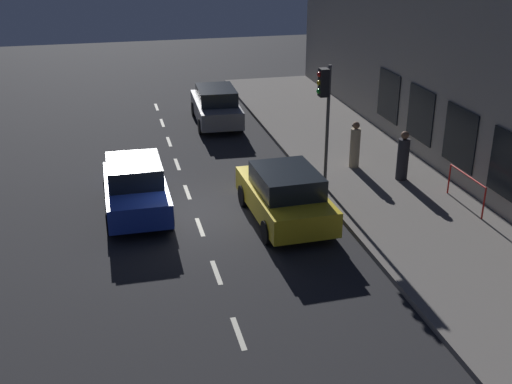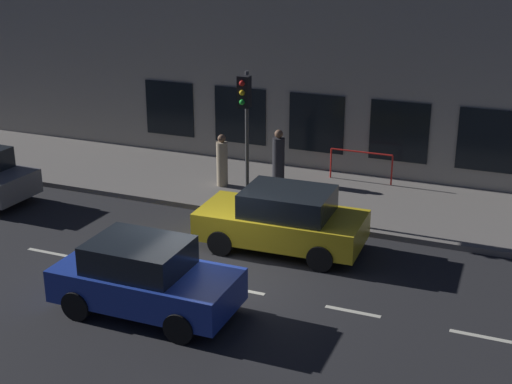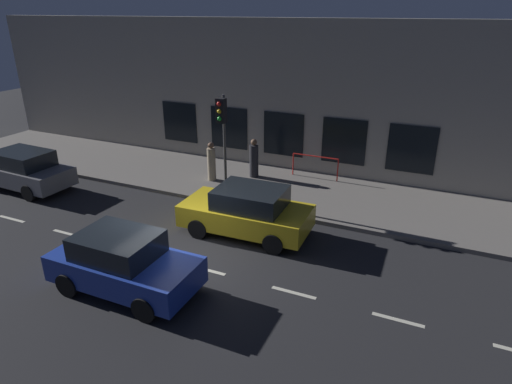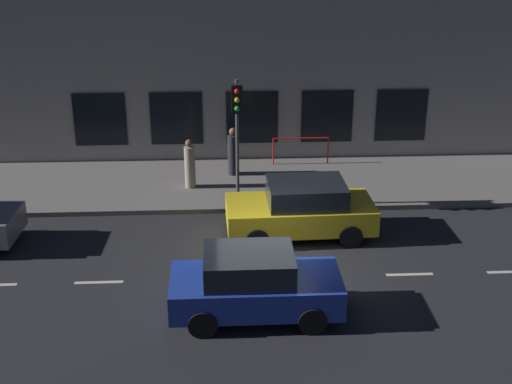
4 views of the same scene
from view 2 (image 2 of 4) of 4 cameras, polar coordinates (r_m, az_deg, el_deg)
ground_plane at (r=16.87m, az=-4.41°, el=-7.00°), size 60.00×60.00×0.00m
sidewalk at (r=22.12m, az=2.83°, el=-0.04°), size 4.50×32.00×0.15m
building_facade at (r=23.63m, az=5.08°, el=9.08°), size 0.65×32.00×6.43m
lane_centre_line at (r=16.48m, az=-1.28°, el=-7.60°), size 0.12×27.20×0.01m
traffic_light at (r=19.60m, az=-0.87°, el=6.46°), size 0.45×0.32×3.91m
parked_car_0 at (r=15.42m, az=-8.67°, el=-6.62°), size 1.85×3.84×1.58m
parked_car_1 at (r=18.18m, az=2.11°, el=-2.15°), size 2.08×4.16×1.58m
pedestrian_0 at (r=22.71m, az=1.76°, el=2.72°), size 0.52×0.52×1.64m
pedestrian_1 at (r=22.28m, az=-2.66°, el=2.35°), size 0.35×0.35×1.62m
red_railing at (r=22.86m, az=8.20°, el=2.53°), size 0.05×1.99×0.97m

